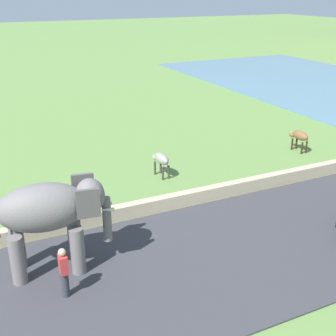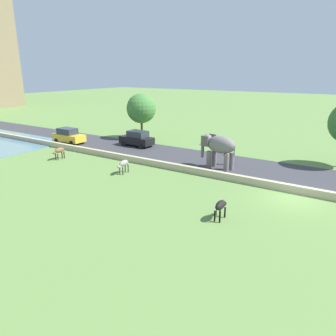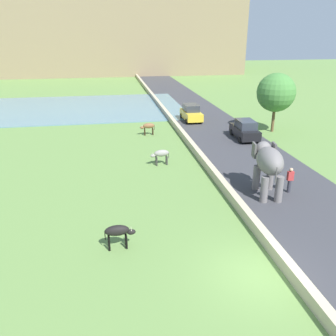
{
  "view_description": "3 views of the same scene",
  "coord_description": "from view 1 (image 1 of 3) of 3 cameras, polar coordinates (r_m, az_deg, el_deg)",
  "views": [
    {
      "loc": [
        15.65,
        5.23,
        8.29
      ],
      "look_at": [
        1.28,
        12.11,
        1.81
      ],
      "focal_mm": 47.55,
      "sensor_mm": 36.0,
      "label": 1
    },
    {
      "loc": [
        -21.24,
        -3.58,
        8.29
      ],
      "look_at": [
        -2.31,
        8.64,
        1.35
      ],
      "focal_mm": 33.86,
      "sensor_mm": 36.0,
      "label": 2
    },
    {
      "loc": [
        -5.65,
        -10.96,
        9.17
      ],
      "look_at": [
        -2.08,
        9.53,
        1.18
      ],
      "focal_mm": 37.91,
      "sensor_mm": 36.0,
      "label": 3
    }
  ],
  "objects": [
    {
      "name": "person_beside_elephant",
      "position": [
        13.17,
        -13.19,
        -12.84
      ],
      "size": [
        0.36,
        0.22,
        1.63
      ],
      "color": "#33333D",
      "rests_on": "ground"
    },
    {
      "name": "cow_brown",
      "position": [
        25.08,
        16.5,
        3.91
      ],
      "size": [
        1.39,
        0.46,
        1.15
      ],
      "color": "brown",
      "rests_on": "ground"
    },
    {
      "name": "cow_grey",
      "position": [
        20.76,
        -0.89,
        1.09
      ],
      "size": [
        1.4,
        0.52,
        1.15
      ],
      "color": "gray",
      "rests_on": "ground"
    },
    {
      "name": "elephant",
      "position": [
        13.84,
        -14.76,
        -5.53
      ],
      "size": [
        1.78,
        3.56,
        2.99
      ],
      "color": "slate",
      "rests_on": "ground"
    },
    {
      "name": "barrier_wall",
      "position": [
        20.88,
        14.64,
        -1.18
      ],
      "size": [
        0.4,
        110.0,
        0.57
      ],
      "primitive_type": "cube",
      "color": "tan",
      "rests_on": "ground"
    },
    {
      "name": "lake",
      "position": [
        43.3,
        20.1,
        9.83
      ],
      "size": [
        36.0,
        18.0,
        0.08
      ],
      "primitive_type": "cube",
      "color": "slate",
      "rests_on": "ground"
    }
  ]
}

